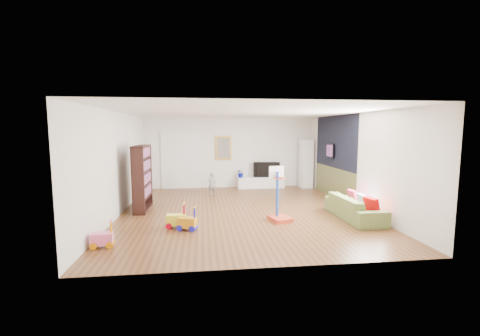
{
  "coord_description": "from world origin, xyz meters",
  "views": [
    {
      "loc": [
        -1.07,
        -8.65,
        2.22
      ],
      "look_at": [
        0.0,
        0.4,
        1.15
      ],
      "focal_mm": 24.0,
      "sensor_mm": 36.0,
      "label": 1
    }
  ],
  "objects": [
    {
      "name": "pillow_left",
      "position": [
        2.88,
        -1.68,
        0.45
      ],
      "size": [
        0.19,
        0.42,
        0.41
      ],
      "primitive_type": "cube",
      "rotation": [
        0.0,
        0.0,
        0.21
      ],
      "color": "#AB0404",
      "rests_on": "sofa"
    },
    {
      "name": "olive_wainscot",
      "position": [
        3.23,
        1.4,
        0.5
      ],
      "size": [
        0.01,
        3.2,
        1.0
      ],
      "primitive_type": "cube",
      "color": "brown",
      "rests_on": "wall_right"
    },
    {
      "name": "basketball_hoop",
      "position": [
        0.81,
        -1.11,
        0.68
      ],
      "size": [
        0.59,
        0.66,
        1.35
      ],
      "primitive_type": "cube",
      "rotation": [
        0.0,
        0.0,
        0.26
      ],
      "color": "#C73E25",
      "rests_on": "ground"
    },
    {
      "name": "artwork_right",
      "position": [
        3.17,
        1.6,
        1.55
      ],
      "size": [
        0.04,
        0.56,
        0.46
      ],
      "primitive_type": "cube",
      "color": "#7F3F8C",
      "rests_on": "wall_right"
    },
    {
      "name": "vase_plant",
      "position": [
        0.4,
        3.47,
        0.6
      ],
      "size": [
        0.39,
        0.36,
        0.37
      ],
      "primitive_type": "imported",
      "rotation": [
        0.0,
        0.0,
        0.26
      ],
      "color": "#070C7F",
      "rests_on": "media_console"
    },
    {
      "name": "wall_front",
      "position": [
        0.0,
        -3.75,
        1.35
      ],
      "size": [
        6.5,
        0.0,
        2.7
      ],
      "primitive_type": "cube",
      "color": "silver",
      "rests_on": "ground"
    },
    {
      "name": "ride_on_orange",
      "position": [
        -1.42,
        -1.59,
        0.27
      ],
      "size": [
        0.46,
        0.36,
        0.54
      ],
      "primitive_type": "cube",
      "rotation": [
        0.0,
        0.0,
        -0.31
      ],
      "color": "orange",
      "rests_on": "ground"
    },
    {
      "name": "ceiling",
      "position": [
        0.0,
        0.0,
        2.7
      ],
      "size": [
        6.5,
        7.5,
        0.0
      ],
      "primitive_type": "cube",
      "color": "white",
      "rests_on": "ground"
    },
    {
      "name": "floor",
      "position": [
        0.0,
        0.0,
        0.0
      ],
      "size": [
        6.5,
        7.5,
        0.0
      ],
      "primitive_type": "cube",
      "color": "brown",
      "rests_on": "ground"
    },
    {
      "name": "tall_cabinet",
      "position": [
        2.92,
        3.31,
        0.93
      ],
      "size": [
        0.46,
        0.46,
        1.86
      ],
      "primitive_type": "cube",
      "rotation": [
        0.0,
        0.0,
        0.06
      ],
      "color": "white",
      "rests_on": "ground"
    },
    {
      "name": "wall_left",
      "position": [
        -3.25,
        0.0,
        1.35
      ],
      "size": [
        0.0,
        7.5,
        2.7
      ],
      "primitive_type": "cube",
      "color": "silver",
      "rests_on": "ground"
    },
    {
      "name": "bookshelf",
      "position": [
        -2.73,
        0.42,
        0.91
      ],
      "size": [
        0.34,
        1.24,
        1.81
      ],
      "primitive_type": "cube",
      "rotation": [
        0.0,
        0.0,
        -0.02
      ],
      "color": "black",
      "rests_on": "ground"
    },
    {
      "name": "doorway",
      "position": [
        -1.9,
        3.71,
        1.05
      ],
      "size": [
        1.45,
        0.06,
        2.1
      ],
      "primitive_type": "cube",
      "color": "white",
      "rests_on": "ground"
    },
    {
      "name": "ride_on_pink",
      "position": [
        -2.99,
        -2.47,
        0.26
      ],
      "size": [
        0.42,
        0.29,
        0.53
      ],
      "primitive_type": "cube",
      "rotation": [
        0.0,
        0.0,
        0.11
      ],
      "color": "pink",
      "rests_on": "ground"
    },
    {
      "name": "child",
      "position": [
        -0.76,
        2.22,
        0.4
      ],
      "size": [
        0.33,
        0.27,
        0.79
      ],
      "primitive_type": "imported",
      "rotation": [
        0.0,
        0.0,
        3.44
      ],
      "color": "gray",
      "rests_on": "ground"
    },
    {
      "name": "ride_on_yellow",
      "position": [
        -1.69,
        -1.37,
        0.29
      ],
      "size": [
        0.44,
        0.29,
        0.57
      ],
      "primitive_type": "cube",
      "rotation": [
        0.0,
        0.0,
        -0.06
      ],
      "color": "yellow",
      "rests_on": "ground"
    },
    {
      "name": "pillow_right",
      "position": [
        2.94,
        -0.6,
        0.45
      ],
      "size": [
        0.12,
        0.37,
        0.36
      ],
      "primitive_type": "cube",
      "rotation": [
        0.0,
        0.0,
        0.08
      ],
      "color": "#B0264D",
      "rests_on": "sofa"
    },
    {
      "name": "sofa",
      "position": [
        2.73,
        -1.13,
        0.28
      ],
      "size": [
        0.81,
        1.97,
        0.57
      ],
      "primitive_type": "imported",
      "rotation": [
        0.0,
        0.0,
        1.6
      ],
      "color": "olive",
      "rests_on": "ground"
    },
    {
      "name": "tv",
      "position": [
        1.4,
        3.52,
        0.71
      ],
      "size": [
        1.03,
        0.25,
        0.59
      ],
      "primitive_type": "imported",
      "rotation": [
        0.0,
        0.0,
        -0.11
      ],
      "color": "black",
      "rests_on": "media_console"
    },
    {
      "name": "wall_right",
      "position": [
        3.25,
        0.0,
        1.35
      ],
      "size": [
        0.0,
        7.5,
        2.7
      ],
      "primitive_type": "cube",
      "color": "white",
      "rests_on": "ground"
    },
    {
      "name": "wall_back",
      "position": [
        0.0,
        3.75,
        1.35
      ],
      "size": [
        6.5,
        0.0,
        2.7
      ],
      "primitive_type": "cube",
      "color": "silver",
      "rests_on": "ground"
    },
    {
      "name": "painting_back",
      "position": [
        -0.25,
        3.71,
        1.55
      ],
      "size": [
        0.62,
        0.06,
        0.92
      ],
      "primitive_type": "cube",
      "color": "gold",
      "rests_on": "wall_back"
    },
    {
      "name": "pillow_center",
      "position": [
        2.95,
        -1.11,
        0.45
      ],
      "size": [
        0.1,
        0.35,
        0.34
      ],
      "primitive_type": "cube",
      "rotation": [
        0.0,
        0.0,
        0.03
      ],
      "color": "silver",
      "rests_on": "sofa"
    },
    {
      "name": "media_console",
      "position": [
        1.17,
        3.46,
        0.21
      ],
      "size": [
        1.8,
        0.47,
        0.42
      ],
      "primitive_type": "cube",
      "rotation": [
        0.0,
        0.0,
        0.01
      ],
      "color": "white",
      "rests_on": "ground"
    },
    {
      "name": "navy_accent",
      "position": [
        3.23,
        1.4,
        1.85
      ],
      "size": [
        0.01,
        3.2,
        1.7
      ],
      "primitive_type": "cube",
      "color": "black",
      "rests_on": "wall_right"
    }
  ]
}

